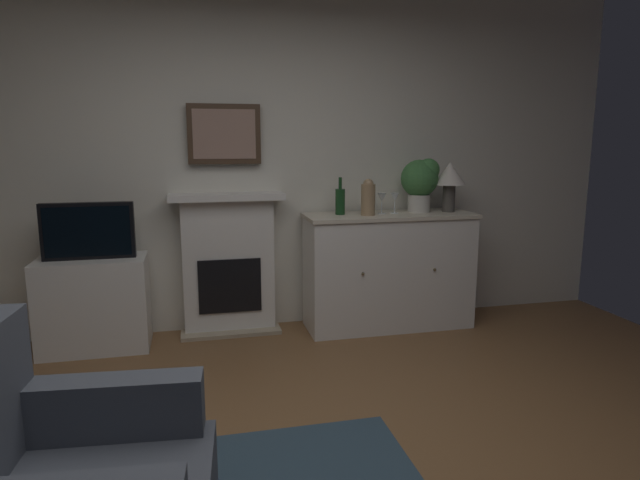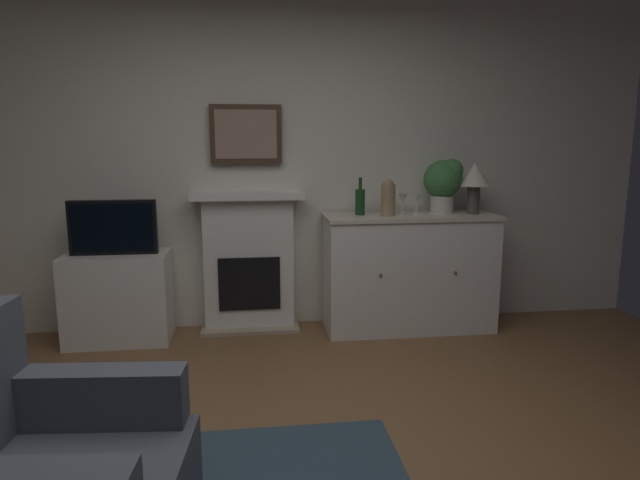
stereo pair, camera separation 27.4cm
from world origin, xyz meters
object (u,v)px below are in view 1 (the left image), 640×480
object	(u,v)px
wine_glass_left	(382,198)
wine_glass_center	(395,198)
table_lamp	(450,177)
tv_set	(88,231)
potted_plant_small	(421,180)
wine_bottle	(340,201)
tv_cabinet	(94,304)
framed_picture	(224,134)
sideboard_cabinet	(388,270)
fireplace_unit	(229,264)
vase_decorative	(368,197)

from	to	relation	value
wine_glass_left	wine_glass_center	distance (m)	0.11
table_lamp	wine_glass_center	bearing A→B (deg)	178.59
tv_set	potted_plant_small	size ratio (longest dim) A/B	1.44
wine_bottle	tv_cabinet	world-z (taller)	wine_bottle
framed_picture	sideboard_cabinet	world-z (taller)	framed_picture
sideboard_cabinet	wine_glass_center	size ratio (longest dim) A/B	8.21
framed_picture	wine_glass_center	distance (m)	1.41
table_lamp	wine_glass_left	bearing A→B (deg)	179.25
fireplace_unit	framed_picture	distance (m)	1.00
table_lamp	wine_glass_center	size ratio (longest dim) A/B	2.42
framed_picture	table_lamp	bearing A→B (deg)	-7.18
framed_picture	table_lamp	distance (m)	1.81
wine_glass_left	potted_plant_small	bearing A→B (deg)	6.35
table_lamp	wine_glass_center	xyz separation A→B (m)	(-0.46, 0.01, -0.16)
framed_picture	wine_bottle	size ratio (longest dim) A/B	1.90
sideboard_cabinet	potted_plant_small	xyz separation A→B (m)	(0.27, 0.05, 0.72)
vase_decorative	potted_plant_small	size ratio (longest dim) A/B	0.65
tv_set	tv_cabinet	bearing A→B (deg)	90.00
fireplace_unit	wine_bottle	distance (m)	1.00
fireplace_unit	tv_set	size ratio (longest dim) A/B	1.77
potted_plant_small	table_lamp	bearing A→B (deg)	-11.20
framed_picture	wine_glass_left	size ratio (longest dim) A/B	3.33
wine_bottle	framed_picture	bearing A→B (deg)	168.12
table_lamp	vase_decorative	distance (m)	0.72
vase_decorative	table_lamp	bearing A→B (deg)	4.08
tv_set	framed_picture	bearing A→B (deg)	13.31
fireplace_unit	potted_plant_small	bearing A→B (deg)	-4.91
fireplace_unit	tv_set	xyz separation A→B (m)	(-0.97, -0.19, 0.32)
fireplace_unit	wine_bottle	bearing A→B (deg)	-8.98
table_lamp	framed_picture	bearing A→B (deg)	172.82
wine_bottle	fireplace_unit	bearing A→B (deg)	171.02
wine_bottle	wine_glass_left	world-z (taller)	wine_bottle
framed_picture	tv_set	distance (m)	1.21
vase_decorative	tv_set	xyz separation A→B (m)	(-2.04, 0.04, -0.19)
wine_glass_left	potted_plant_small	size ratio (longest dim) A/B	0.38
sideboard_cabinet	tv_set	xyz separation A→B (m)	(-2.24, -0.01, 0.41)
fireplace_unit	tv_cabinet	world-z (taller)	fireplace_unit
tv_cabinet	potted_plant_small	size ratio (longest dim) A/B	1.74
wine_bottle	wine_glass_left	xyz separation A→B (m)	(0.33, -0.03, 0.01)
framed_picture	vase_decorative	bearing A→B (deg)	-14.37
framed_picture	tv_set	xyz separation A→B (m)	(-0.97, -0.23, -0.67)
fireplace_unit	tv_set	distance (m)	1.04
vase_decorative	potted_plant_small	world-z (taller)	potted_plant_small
framed_picture	wine_bottle	xyz separation A→B (m)	(0.86, -0.18, -0.51)
fireplace_unit	wine_glass_left	size ratio (longest dim) A/B	6.67
wine_bottle	tv_set	xyz separation A→B (m)	(-1.84, -0.05, -0.16)
tv_cabinet	tv_set	bearing A→B (deg)	-90.00
fireplace_unit	vase_decorative	xyz separation A→B (m)	(1.06, -0.23, 0.52)
framed_picture	tv_set	size ratio (longest dim) A/B	0.89
framed_picture	vase_decorative	size ratio (longest dim) A/B	1.96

